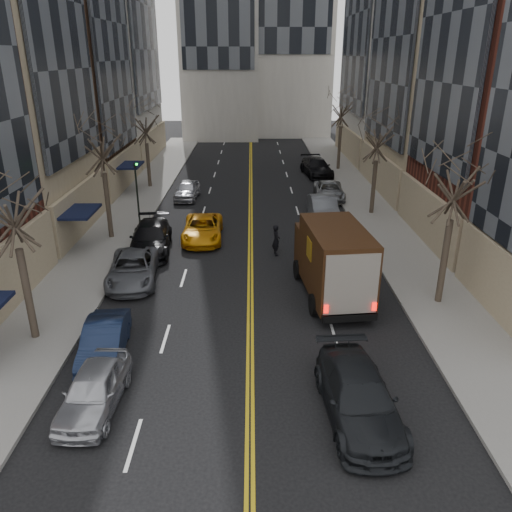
{
  "coord_description": "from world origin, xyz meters",
  "views": [
    {
      "loc": [
        0.08,
        -9.77,
        10.88
      ],
      "look_at": [
        0.27,
        11.59,
        2.2
      ],
      "focal_mm": 35.0,
      "sensor_mm": 36.0,
      "label": 1
    }
  ],
  "objects_px": {
    "ups_truck": "(332,261)",
    "observer_sedan": "(359,397)",
    "pedestrian": "(276,240)",
    "taxi": "(203,229)"
  },
  "relations": [
    {
      "from": "ups_truck",
      "to": "observer_sedan",
      "type": "xyz_separation_m",
      "value": [
        -0.42,
        -8.66,
        -1.06
      ]
    },
    {
      "from": "pedestrian",
      "to": "observer_sedan",
      "type": "bearing_deg",
      "value": 174.12
    },
    {
      "from": "ups_truck",
      "to": "taxi",
      "type": "height_order",
      "value": "ups_truck"
    },
    {
      "from": "observer_sedan",
      "to": "taxi",
      "type": "xyz_separation_m",
      "value": [
        -6.46,
        16.63,
        -0.05
      ]
    },
    {
      "from": "ups_truck",
      "to": "taxi",
      "type": "relative_size",
      "value": 1.32
    },
    {
      "from": "taxi",
      "to": "pedestrian",
      "type": "distance_m",
      "value": 5.19
    },
    {
      "from": "observer_sedan",
      "to": "pedestrian",
      "type": "xyz_separation_m",
      "value": [
        -1.98,
        14.01,
        0.14
      ]
    },
    {
      "from": "taxi",
      "to": "pedestrian",
      "type": "height_order",
      "value": "pedestrian"
    },
    {
      "from": "pedestrian",
      "to": "taxi",
      "type": "bearing_deg",
      "value": 45.82
    },
    {
      "from": "taxi",
      "to": "observer_sedan",
      "type": "bearing_deg",
      "value": -70.26
    }
  ]
}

